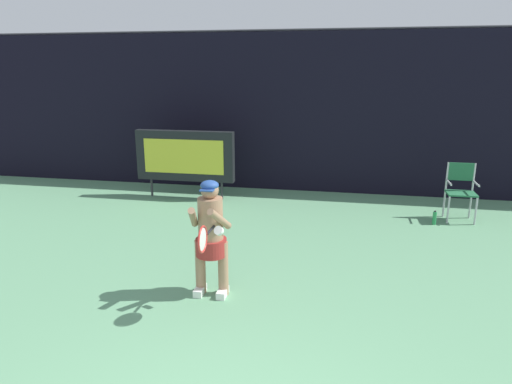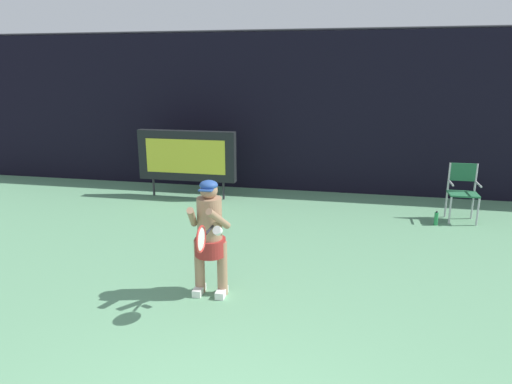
{
  "view_description": "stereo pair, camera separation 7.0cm",
  "coord_description": "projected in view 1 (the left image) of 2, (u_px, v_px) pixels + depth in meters",
  "views": [
    {
      "loc": [
        0.75,
        -2.1,
        2.79
      ],
      "look_at": [
        -0.5,
        4.26,
        1.05
      ],
      "focal_mm": 32.17,
      "sensor_mm": 36.0,
      "label": 1
    },
    {
      "loc": [
        0.81,
        -2.09,
        2.79
      ],
      "look_at": [
        -0.5,
        4.26,
        1.05
      ],
      "focal_mm": 32.17,
      "sensor_mm": 36.0,
      "label": 2
    }
  ],
  "objects": [
    {
      "name": "backdrop_screen",
      "position": [
        314.0,
        114.0,
        10.44
      ],
      "size": [
        18.0,
        0.12,
        3.66
      ],
      "color": "black",
      "rests_on": "ground"
    },
    {
      "name": "scoreboard",
      "position": [
        185.0,
        156.0,
        10.07
      ],
      "size": [
        2.2,
        0.21,
        1.5
      ],
      "color": "black",
      "rests_on": "ground"
    },
    {
      "name": "umpire_chair",
      "position": [
        461.0,
        188.0,
        8.64
      ],
      "size": [
        0.52,
        0.44,
        1.08
      ],
      "color": "#B7B7BC",
      "rests_on": "ground"
    },
    {
      "name": "water_bottle",
      "position": [
        434.0,
        218.0,
        8.49
      ],
      "size": [
        0.07,
        0.07,
        0.27
      ],
      "color": "#278C4A",
      "rests_on": "ground"
    },
    {
      "name": "tennis_player",
      "position": [
        211.0,
        234.0,
        5.68
      ],
      "size": [
        0.53,
        0.6,
        1.49
      ],
      "color": "white",
      "rests_on": "ground"
    },
    {
      "name": "tennis_racket",
      "position": [
        203.0,
        239.0,
        5.1
      ],
      "size": [
        0.03,
        0.6,
        0.31
      ],
      "rotation": [
        0.0,
        0.0,
        -0.27
      ],
      "color": "black"
    }
  ]
}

